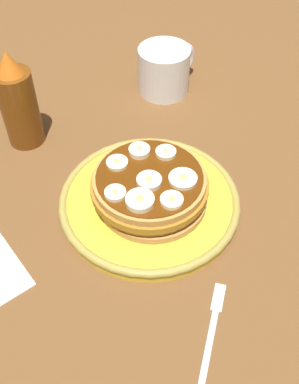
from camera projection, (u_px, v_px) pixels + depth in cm
name	position (u px, v px, depth cm)	size (l,w,h in cm)	color
ground_plane	(150.00, 213.00, 61.35)	(140.00, 140.00, 3.00)	brown
plate	(150.00, 201.00, 59.47)	(23.88, 23.88, 1.92)	yellow
pancake_stack	(149.00, 188.00, 57.42)	(15.20, 15.40, 4.20)	#BB8249
banana_slice_0	(149.00, 181.00, 54.95)	(3.15, 3.15, 0.94)	#F0E2C3
banana_slice_1	(115.00, 193.00, 53.74)	(2.66, 2.66, 0.75)	beige
banana_slice_2	(166.00, 153.00, 58.48)	(2.72, 2.72, 0.78)	#F6F3B8
banana_slice_3	(139.00, 151.00, 58.57)	(2.83, 2.83, 0.98)	#FEF3BF
banana_slice_4	(183.00, 179.00, 55.33)	(3.59, 3.59, 0.74)	#EBE7C3
banana_slice_5	(117.00, 163.00, 57.25)	(2.81, 2.81, 0.70)	#EFEEBB
banana_slice_6	(172.00, 201.00, 52.95)	(2.79, 2.79, 0.80)	#FBF3B6
banana_slice_7	(140.00, 201.00, 52.76)	(3.48, 3.48, 1.03)	beige
coffee_mug	(165.00, 69.00, 75.20)	(11.80, 8.64, 7.74)	white
fork	(212.00, 328.00, 48.33)	(11.85, 7.15, 0.50)	silver
syrup_bottle	(18.00, 103.00, 64.31)	(5.42, 5.42, 14.98)	brown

